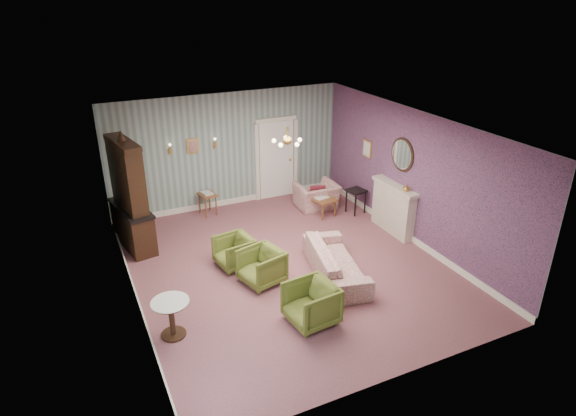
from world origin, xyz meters
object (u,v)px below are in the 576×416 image
fireplace (393,208)px  side_table_black (356,201)px  sofa_chintz (336,257)px  coffee_table (319,205)px  dresser (128,192)px  olive_chair_a (311,302)px  wingback_chair (317,192)px  pedestal_table (172,318)px  olive_chair_b (261,265)px  olive_chair_c (234,250)px

fireplace → side_table_black: bearing=99.7°
sofa_chintz → coffee_table: 2.92m
dresser → coffee_table: dresser is taller
olive_chair_a → wingback_chair: bearing=144.9°
coffee_table → wingback_chair: bearing=71.6°
olive_chair_a → sofa_chintz: bearing=128.9°
pedestal_table → wingback_chair: bearing=37.7°
wingback_chair → olive_chair_b: bearing=46.9°
sofa_chintz → side_table_black: sofa_chintz is taller
olive_chair_c → wingback_chair: size_ratio=0.70×
dresser → coffee_table: size_ratio=2.80×
olive_chair_b → fireplace: (3.56, 0.72, 0.20)m
side_table_black → pedestal_table: 5.96m
fireplace → olive_chair_c: bearing=178.8°
olive_chair_a → side_table_black: olive_chair_a is taller
sofa_chintz → wingback_chair: bearing=-8.8°
coffee_table → fireplace: bearing=-56.6°
pedestal_table → olive_chair_c: bearing=45.2°
sofa_chintz → pedestal_table: size_ratio=3.15×
sofa_chintz → coffee_table: size_ratio=2.32×
olive_chair_a → side_table_black: (3.06, 3.45, -0.09)m
olive_chair_c → coffee_table: bearing=110.6°
sofa_chintz → dresser: (-3.36, 2.92, 0.86)m
olive_chair_b → wingback_chair: size_ratio=0.75×
olive_chair_b → pedestal_table: (-1.91, -0.85, -0.04)m
olive_chair_c → sofa_chintz: bearing=46.6°
fireplace → wingback_chair: bearing=116.5°
olive_chair_b → olive_chair_c: size_ratio=1.07×
fireplace → pedestal_table: 5.70m
olive_chair_c → fireplace: fireplace is taller
olive_chair_b → side_table_black: (3.35, 1.95, -0.07)m
dresser → coffee_table: 4.58m
olive_chair_b → dresser: dresser is taller
olive_chair_a → wingback_chair: size_ratio=0.79×
dresser → coffee_table: (4.45, -0.22, -1.04)m
olive_chair_c → coffee_table: olive_chair_c is taller
side_table_black → pedestal_table: size_ratio=0.93×
olive_chair_c → dresser: bearing=-144.2°
sofa_chintz → dresser: 4.54m
sofa_chintz → fireplace: fireplace is taller
dresser → sofa_chintz: bearing=-51.2°
wingback_chair → side_table_black: wingback_chair is taller
fireplace → coffee_table: 1.95m
sofa_chintz → coffee_table: sofa_chintz is taller
dresser → coffee_table: bearing=-13.0°
dresser → pedestal_table: (0.04, -3.40, -0.94)m
olive_chair_b → coffee_table: (2.50, 2.32, -0.15)m
olive_chair_a → olive_chair_c: bearing=-172.3°
pedestal_table → coffee_table: bearing=35.8°
pedestal_table → olive_chair_a: bearing=-16.2°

